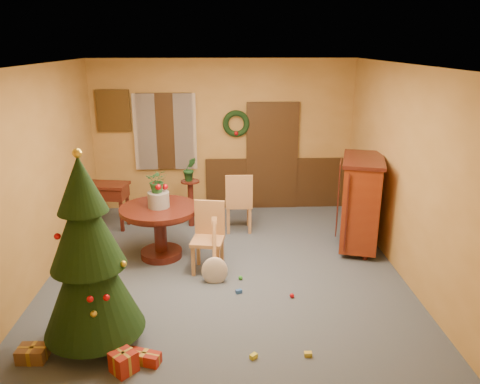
{
  "coord_description": "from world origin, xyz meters",
  "views": [
    {
      "loc": [
        -0.02,
        -6.17,
        3.18
      ],
      "look_at": [
        0.23,
        0.4,
        1.06
      ],
      "focal_mm": 35.0,
      "sensor_mm": 36.0,
      "label": 1
    }
  ],
  "objects_px": {
    "sideboard": "(361,201)",
    "chair_near": "(209,234)",
    "christmas_tree": "(88,257)",
    "writing_desk": "(102,194)",
    "dining_table": "(160,222)"
  },
  "relations": [
    {
      "from": "sideboard",
      "to": "chair_near",
      "type": "bearing_deg",
      "value": -164.51
    },
    {
      "from": "christmas_tree",
      "to": "writing_desk",
      "type": "xyz_separation_m",
      "value": [
        -0.72,
        3.46,
        -0.43
      ]
    },
    {
      "from": "writing_desk",
      "to": "chair_near",
      "type": "bearing_deg",
      "value": -41.58
    },
    {
      "from": "chair_near",
      "to": "christmas_tree",
      "type": "relative_size",
      "value": 0.46
    },
    {
      "from": "chair_near",
      "to": "writing_desk",
      "type": "xyz_separation_m",
      "value": [
        -1.92,
        1.7,
        0.07
      ]
    },
    {
      "from": "writing_desk",
      "to": "dining_table",
      "type": "bearing_deg",
      "value": -47.58
    },
    {
      "from": "chair_near",
      "to": "christmas_tree",
      "type": "bearing_deg",
      "value": -124.08
    },
    {
      "from": "writing_desk",
      "to": "sideboard",
      "type": "distance_m",
      "value": 4.43
    },
    {
      "from": "christmas_tree",
      "to": "sideboard",
      "type": "xyz_separation_m",
      "value": [
        3.58,
        2.42,
        -0.25
      ]
    },
    {
      "from": "chair_near",
      "to": "christmas_tree",
      "type": "xyz_separation_m",
      "value": [
        -1.19,
        -1.76,
        0.5
      ]
    },
    {
      "from": "christmas_tree",
      "to": "sideboard",
      "type": "relative_size",
      "value": 1.48
    },
    {
      "from": "writing_desk",
      "to": "sideboard",
      "type": "xyz_separation_m",
      "value": [
        4.3,
        -1.04,
        0.18
      ]
    },
    {
      "from": "chair_near",
      "to": "christmas_tree",
      "type": "distance_m",
      "value": 2.19
    },
    {
      "from": "dining_table",
      "to": "chair_near",
      "type": "xyz_separation_m",
      "value": [
        0.75,
        -0.42,
        -0.03
      ]
    },
    {
      "from": "chair_near",
      "to": "christmas_tree",
      "type": "height_order",
      "value": "christmas_tree"
    }
  ]
}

